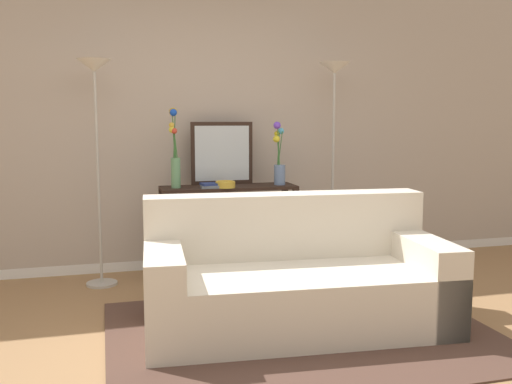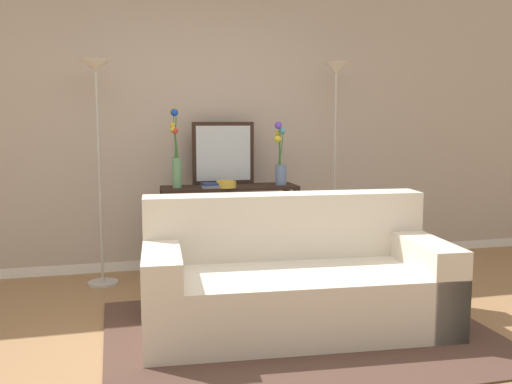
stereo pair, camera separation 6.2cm
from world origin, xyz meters
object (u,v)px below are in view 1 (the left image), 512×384
Objects in this scene: book_row_under_console at (198,270)px; couch at (295,281)px; floor_lamp_left at (96,109)px; vase_tall_flowers at (175,153)px; floor_lamp_right at (334,108)px; wall_mirror at (222,153)px; vase_short_flowers at (279,161)px; fruit_bowl at (225,184)px; book_stack at (211,185)px; console_table at (229,214)px.

couch is at bearing -72.43° from book_row_under_console.
vase_tall_flowers is at bearing 3.85° from floor_lamp_left.
floor_lamp_right reaches higher than wall_mirror.
floor_lamp_right reaches higher than vase_short_flowers.
floor_lamp_right reaches higher than couch.
vase_tall_flowers is 0.52m from fruit_bowl.
floor_lamp_left is 2.72× the size of vase_tall_flowers.
book_row_under_console is at bearing 140.42° from book_stack.
floor_lamp_left is at bearing 180.00° from floor_lamp_right.
vase_tall_flowers is 3.98× the size of fruit_bowl.
floor_lamp_left is 3.30× the size of wall_mirror.
floor_lamp_left is at bearing -176.15° from vase_tall_flowers.
floor_lamp_left is at bearing -175.93° from book_row_under_console.
console_table is 0.56m from wall_mirror.
floor_lamp_left is at bearing 133.94° from couch.
floor_lamp_right is (0.98, -0.06, 0.96)m from console_table.
floor_lamp_right is at bearing 0.00° from floor_lamp_left.
floor_lamp_left is 4.29× the size of book_row_under_console.
vase_tall_flowers is (-0.48, -0.02, 0.56)m from console_table.
book_row_under_console is at bearing -150.01° from wall_mirror.
floor_lamp_left reaches higher than vase_short_flowers.
couch is at bearing -83.71° from console_table.
couch reaches higher than fruit_bowl.
floor_lamp_left reaches higher than couch.
vase_short_flowers reaches higher than book_row_under_console.
wall_mirror is at bearing 57.06° from book_stack.
vase_tall_flowers is at bearing -178.06° from console_table.
book_row_under_console is at bearing 107.57° from couch.
vase_short_flowers is at bearing -0.38° from vase_tall_flowers.
floor_lamp_left is (-1.13, -0.06, 0.93)m from console_table.
floor_lamp_right is 0.71m from vase_short_flowers.
fruit_bowl is (0.43, -0.10, -0.28)m from vase_tall_flowers.
vase_short_flowers is at bearing 5.74° from book_stack.
console_table is 6.97× the size of fruit_bowl.
book_stack is (-1.16, -0.03, -0.68)m from floor_lamp_right.
fruit_bowl is 0.96× the size of book_stack.
vase_tall_flowers reaches higher than fruit_bowl.
fruit_bowl is at bearing -95.85° from wall_mirror.
fruit_bowl is (-0.52, -0.09, -0.18)m from vase_short_flowers.
vase_tall_flowers is at bearing -175.18° from book_row_under_console.
couch is 11.40× the size of book_stack.
vase_tall_flowers is 1.58× the size of book_row_under_console.
wall_mirror is at bearing 84.15° from fruit_bowl.
floor_lamp_left is 0.98× the size of floor_lamp_right.
couch reaches higher than console_table.
book_stack is (-0.15, -0.24, -0.27)m from wall_mirror.
vase_short_flowers is at bearing -2.75° from console_table.
vase_short_flowers is (1.60, 0.04, -0.46)m from floor_lamp_left.
vase_short_flowers is (0.50, -0.17, -0.07)m from wall_mirror.
fruit_bowl is 0.83m from book_row_under_console.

